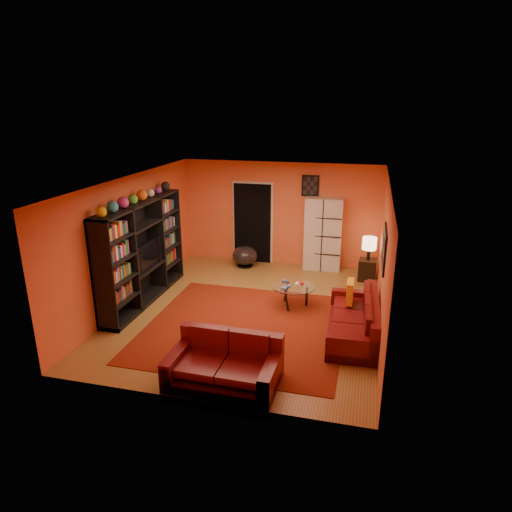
% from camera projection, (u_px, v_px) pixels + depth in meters
% --- Properties ---
extents(floor, '(6.00, 6.00, 0.00)m').
position_uv_depth(floor, '(249.00, 311.00, 9.16)').
color(floor, brown).
rests_on(floor, ground).
extents(ceiling, '(6.00, 6.00, 0.00)m').
position_uv_depth(ceiling, '(249.00, 182.00, 8.33)').
color(ceiling, white).
rests_on(ceiling, wall_back).
extents(wall_back, '(6.00, 0.00, 6.00)m').
position_uv_depth(wall_back, '(280.00, 214.00, 11.51)').
color(wall_back, '#DE5B30').
rests_on(wall_back, floor).
extents(wall_front, '(6.00, 0.00, 6.00)m').
position_uv_depth(wall_front, '(191.00, 317.00, 5.99)').
color(wall_front, '#DE5B30').
rests_on(wall_front, floor).
extents(wall_left, '(0.00, 6.00, 6.00)m').
position_uv_depth(wall_left, '(131.00, 240.00, 9.32)').
color(wall_left, '#DE5B30').
rests_on(wall_left, floor).
extents(wall_right, '(0.00, 6.00, 6.00)m').
position_uv_depth(wall_right, '(384.00, 259.00, 8.17)').
color(wall_right, '#DE5B30').
rests_on(wall_right, floor).
extents(rug, '(3.60, 3.60, 0.01)m').
position_uv_depth(rug, '(245.00, 327.00, 8.50)').
color(rug, '#59160A').
rests_on(rug, floor).
extents(doorway, '(0.95, 0.10, 2.04)m').
position_uv_depth(doorway, '(252.00, 223.00, 11.72)').
color(doorway, black).
rests_on(doorway, floor).
extents(wall_art_right, '(0.03, 1.00, 0.70)m').
position_uv_depth(wall_art_right, '(384.00, 248.00, 7.80)').
color(wall_art_right, black).
rests_on(wall_art_right, wall_right).
extents(wall_art_back, '(0.42, 0.03, 0.52)m').
position_uv_depth(wall_art_back, '(310.00, 186.00, 11.07)').
color(wall_art_back, black).
rests_on(wall_art_back, wall_back).
extents(entertainment_unit, '(0.45, 3.00, 2.10)m').
position_uv_depth(entertainment_unit, '(142.00, 252.00, 9.35)').
color(entertainment_unit, black).
rests_on(entertainment_unit, floor).
extents(tv, '(0.99, 0.13, 0.57)m').
position_uv_depth(tv, '(144.00, 255.00, 9.35)').
color(tv, black).
rests_on(tv, entertainment_unit).
extents(sofa, '(0.94, 2.13, 0.85)m').
position_uv_depth(sofa, '(358.00, 321.00, 8.11)').
color(sofa, '#4E0A0E').
rests_on(sofa, rug).
extents(loveseat, '(1.64, 1.01, 0.85)m').
position_uv_depth(loveseat, '(225.00, 363.00, 6.79)').
color(loveseat, '#4E0A0E').
rests_on(loveseat, rug).
extents(throw_pillow, '(0.12, 0.42, 0.42)m').
position_uv_depth(throw_pillow, '(350.00, 292.00, 8.49)').
color(throw_pillow, '#FBA21B').
rests_on(throw_pillow, sofa).
extents(coffee_table, '(0.88, 0.88, 0.44)m').
position_uv_depth(coffee_table, '(293.00, 288.00, 9.23)').
color(coffee_table, silver).
rests_on(coffee_table, floor).
extents(storage_cabinet, '(0.92, 0.45, 1.80)m').
position_uv_depth(storage_cabinet, '(323.00, 234.00, 11.19)').
color(storage_cabinet, beige).
rests_on(storage_cabinet, floor).
extents(bowl_chair, '(0.64, 0.64, 0.53)m').
position_uv_depth(bowl_chair, '(245.00, 256.00, 11.55)').
color(bowl_chair, black).
rests_on(bowl_chair, floor).
extents(side_table, '(0.42, 0.42, 0.50)m').
position_uv_depth(side_table, '(367.00, 270.00, 10.68)').
color(side_table, black).
rests_on(side_table, floor).
extents(table_lamp, '(0.32, 0.32, 0.54)m').
position_uv_depth(table_lamp, '(369.00, 244.00, 10.47)').
color(table_lamp, black).
rests_on(table_lamp, side_table).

